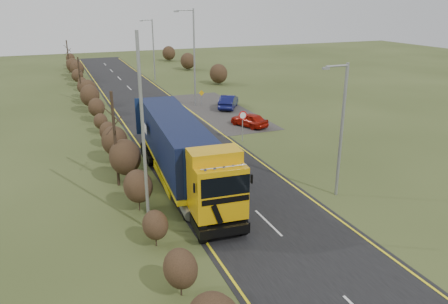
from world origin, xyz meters
TOP-DOWN VIEW (x-y plane):
  - ground at (0.00, 0.00)m, footprint 160.00×160.00m
  - road at (0.00, 10.00)m, footprint 8.00×120.00m
  - layby at (6.50, 20.00)m, footprint 6.00×18.00m
  - lane_markings at (0.00, 9.69)m, footprint 7.52×116.00m
  - hedgerow at (-6.00, 7.89)m, footprint 2.24×102.04m
  - lorry at (-2.80, 2.48)m, footprint 3.44×15.55m
  - car_red_hatchback at (6.92, 13.15)m, footprint 2.88×4.06m
  - car_blue_sedan at (7.91, 20.54)m, footprint 3.64×4.54m
  - streetlight_near at (5.37, -2.34)m, footprint 1.69×0.18m
  - streetlight_mid at (4.81, 23.01)m, footprint 2.18×0.21m
  - streetlight_far at (4.50, 40.50)m, footprint 1.83×0.18m
  - left_pole at (-5.97, -2.25)m, footprint 0.16×0.16m
  - speed_sign at (4.51, 9.32)m, footprint 0.71×0.10m
  - warning_board at (5.72, 23.10)m, footprint 0.64×0.11m

SIDE VIEW (x-z plane):
  - ground at x=0.00m, z-range 0.00..0.00m
  - road at x=0.00m, z-range 0.00..0.02m
  - layby at x=6.50m, z-range 0.00..0.02m
  - lane_markings at x=0.00m, z-range 0.03..0.03m
  - car_red_hatchback at x=6.92m, z-range 0.00..1.28m
  - car_blue_sedan at x=7.91m, z-range 0.00..1.45m
  - warning_board at x=5.72m, z-range 0.16..1.84m
  - hedgerow at x=-6.00m, z-range -1.41..4.64m
  - speed_sign at x=4.51m, z-range 0.54..3.13m
  - lorry at x=-2.80m, z-range 0.29..4.58m
  - streetlight_near at x=5.37m, z-range 0.37..8.27m
  - streetlight_far at x=4.50m, z-range 0.42..9.00m
  - left_pole at x=-5.97m, z-range 0.00..9.90m
  - streetlight_mid at x=4.81m, z-range 0.57..10.85m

